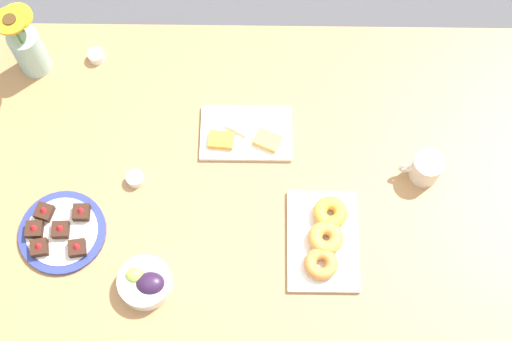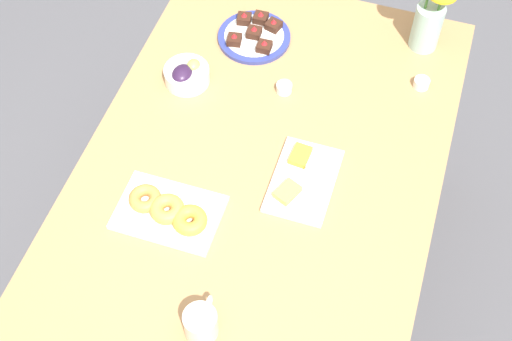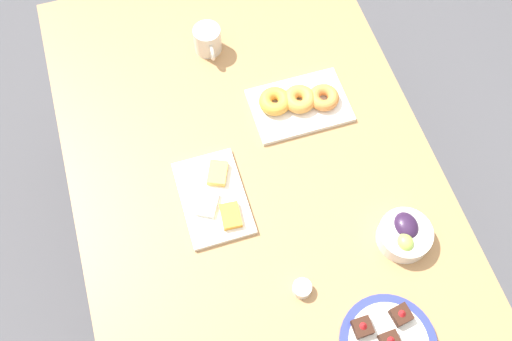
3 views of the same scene
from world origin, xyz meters
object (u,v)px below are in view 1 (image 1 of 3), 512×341
(dining_table, at_px, (256,187))
(cheese_platter, at_px, (246,134))
(croissant_platter, at_px, (325,238))
(jam_cup_berry, at_px, (96,56))
(flower_vase, at_px, (28,48))
(dessert_plate, at_px, (61,232))
(coffee_mug, at_px, (426,168))
(grape_bowl, at_px, (145,283))
(jam_cup_honey, at_px, (135,178))

(dining_table, distance_m, cheese_platter, 0.16)
(croissant_platter, height_order, jam_cup_berry, croissant_platter)
(cheese_platter, bearing_deg, flower_vase, -19.60)
(croissant_platter, xyz_separation_m, dessert_plate, (0.71, -0.01, -0.01))
(croissant_platter, distance_m, dessert_plate, 0.71)
(coffee_mug, bearing_deg, jam_cup_berry, -21.11)
(grape_bowl, bearing_deg, dining_table, -131.95)
(dining_table, relative_size, jam_cup_berry, 33.33)
(dining_table, distance_m, jam_cup_honey, 0.35)
(coffee_mug, height_order, grape_bowl, coffee_mug)
(dessert_plate, relative_size, flower_vase, 0.88)
(cheese_platter, height_order, jam_cup_berry, cheese_platter)
(grape_bowl, height_order, jam_cup_honey, grape_bowl)
(coffee_mug, height_order, jam_cup_berry, coffee_mug)
(dining_table, distance_m, flower_vase, 0.77)
(grape_bowl, xyz_separation_m, croissant_platter, (-0.47, -0.13, -0.01))
(dining_table, xyz_separation_m, grape_bowl, (0.28, 0.31, 0.12))
(dessert_plate, bearing_deg, dining_table, -161.62)
(jam_cup_berry, distance_m, flower_vase, 0.20)
(jam_cup_berry, relative_size, dessert_plate, 0.20)
(grape_bowl, bearing_deg, coffee_mug, -156.48)
(grape_bowl, relative_size, cheese_platter, 0.53)
(coffee_mug, relative_size, jam_cup_honey, 2.45)
(croissant_platter, distance_m, jam_cup_honey, 0.55)
(flower_vase, bearing_deg, cheese_platter, 160.40)
(cheese_platter, height_order, croissant_platter, croissant_platter)
(jam_cup_honey, xyz_separation_m, dessert_plate, (0.19, 0.16, -0.00))
(grape_bowl, relative_size, croissant_platter, 0.50)
(cheese_platter, xyz_separation_m, croissant_platter, (-0.22, 0.31, 0.01))
(croissant_platter, xyz_separation_m, flower_vase, (0.84, -0.54, 0.07))
(jam_cup_berry, bearing_deg, jam_cup_honey, 110.42)
(jam_cup_honey, bearing_deg, cheese_platter, -154.73)
(grape_bowl, distance_m, cheese_platter, 0.51)
(coffee_mug, distance_m, jam_cup_honey, 0.80)
(coffee_mug, bearing_deg, jam_cup_honey, 2.07)
(cheese_platter, xyz_separation_m, jam_cup_berry, (0.45, -0.25, 0.00))
(coffee_mug, distance_m, croissant_platter, 0.34)
(dining_table, height_order, dessert_plate, dessert_plate)
(coffee_mug, distance_m, dessert_plate, 1.00)
(dining_table, bearing_deg, jam_cup_honey, 3.00)
(cheese_platter, xyz_separation_m, flower_vase, (0.63, -0.22, 0.08))
(grape_bowl, relative_size, flower_vase, 0.52)
(dining_table, relative_size, cheese_platter, 6.15)
(coffee_mug, relative_size, dessert_plate, 0.50)
(dessert_plate, height_order, flower_vase, flower_vase)
(jam_cup_honey, xyz_separation_m, jam_cup_berry, (0.15, -0.39, 0.00))
(dining_table, bearing_deg, flower_vase, -27.95)
(coffee_mug, relative_size, croissant_platter, 0.42)
(grape_bowl, bearing_deg, flower_vase, -60.43)
(dessert_plate, distance_m, flower_vase, 0.55)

